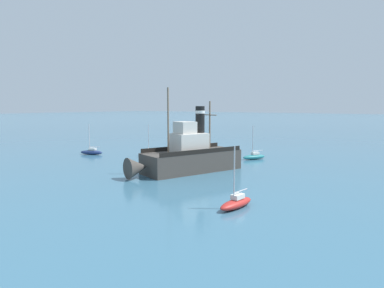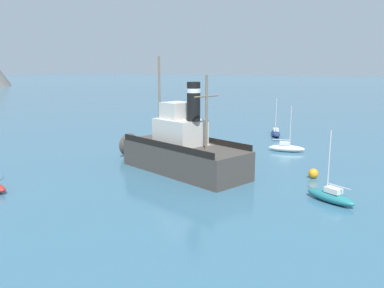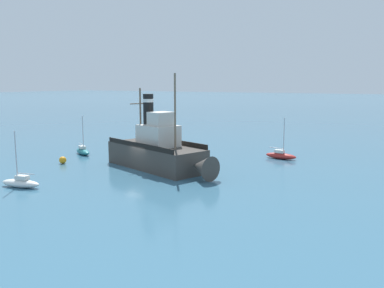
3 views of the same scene
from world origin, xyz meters
name	(u,v)px [view 1 (image 1 of 3)]	position (x,y,z in m)	size (l,w,h in m)	color
ground_plane	(185,168)	(0.00, 0.00, 0.00)	(600.00, 600.00, 0.00)	#38667F
old_tugboat	(188,157)	(-1.57, 1.47, 1.83)	(8.07, 14.71, 9.90)	#423D38
sailboat_teal	(254,156)	(-3.96, -11.72, 0.43)	(2.76, 3.87, 4.90)	#23757A
sailboat_white	(148,154)	(10.70, -4.72, 0.43)	(1.80, 3.94, 4.90)	white
sailboat_navy	(92,152)	(19.43, -0.93, 0.43)	(3.93, 2.47, 4.90)	navy
sailboat_red	(236,203)	(-13.24, 10.98, 0.43)	(1.51, 3.90, 4.90)	#B22823
mooring_buoy	(214,155)	(1.50, -9.45, 0.40)	(0.80, 0.80, 0.80)	orange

